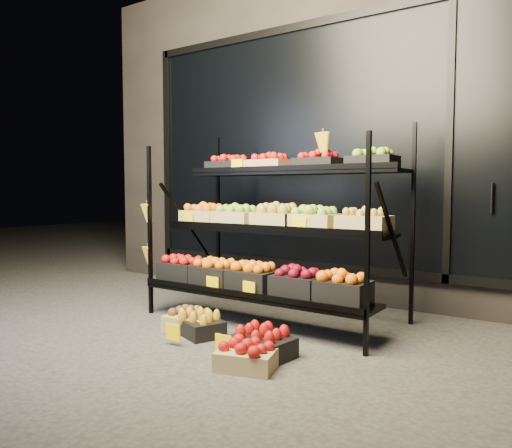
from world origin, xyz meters
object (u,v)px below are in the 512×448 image
Objects in this scene: display_rack at (270,228)px; floor_crate_left at (190,320)px; floor_crate_midleft at (200,324)px; floor_crate_midright at (246,356)px.

floor_crate_left is (-0.33, -0.65, -0.70)m from display_rack.
display_rack is at bearing 56.06° from floor_crate_left.
floor_crate_midleft is 1.05× the size of floor_crate_midright.
floor_crate_left reaches higher than floor_crate_midleft.
display_rack is at bearing 96.67° from floor_crate_midleft.
display_rack reaches higher than floor_crate_midleft.
display_rack is 5.26× the size of floor_crate_midright.
floor_crate_left is 0.15m from floor_crate_midleft.
floor_crate_midleft reaches higher than floor_crate_midright.
floor_crate_midleft is (0.14, -0.04, -0.00)m from floor_crate_left.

